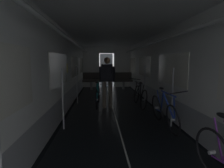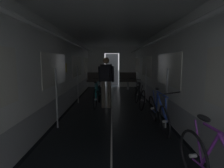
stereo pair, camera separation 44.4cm
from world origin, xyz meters
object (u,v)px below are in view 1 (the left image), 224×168
object	(u,v)px
bench_seat_far_left	(91,79)
bicycle_blue	(164,111)
bicycle_teal_in_aisle	(98,95)
bicycle_black	(140,95)
bench_seat_far_right	(123,79)
person_cyclist_aisle	(107,78)

from	to	relation	value
bench_seat_far_left	bicycle_blue	bearing A→B (deg)	-71.59
bench_seat_far_left	bicycle_teal_in_aisle	size ratio (longest dim) A/B	0.58
bicycle_blue	bicycle_black	distance (m)	2.00
bench_seat_far_right	bicycle_blue	world-z (taller)	bicycle_blue
bench_seat_far_right	person_cyclist_aisle	bearing A→B (deg)	-104.77
bicycle_teal_in_aisle	bicycle_black	bearing A→B (deg)	-4.87
bench_seat_far_right	bicycle_teal_in_aisle	bearing A→B (deg)	-110.04
bench_seat_far_right	bicycle_teal_in_aisle	distance (m)	4.10
bicycle_blue	person_cyclist_aisle	xyz separation A→B (m)	(-1.27, 1.86, 0.63)
bench_seat_far_right	bicycle_black	distance (m)	3.98
bench_seat_far_left	bench_seat_far_right	world-z (taller)	same
bicycle_black	bicycle_blue	bearing A→B (deg)	-86.08
bench_seat_far_right	bicycle_black	bearing A→B (deg)	-89.28
bench_seat_far_left	bicycle_black	bearing A→B (deg)	-65.02
bicycle_black	person_cyclist_aisle	world-z (taller)	person_cyclist_aisle
bicycle_blue	bicycle_teal_in_aisle	distance (m)	2.65
person_cyclist_aisle	bicycle_teal_in_aisle	xyz separation A→B (m)	(-0.32, 0.27, -0.63)
bench_seat_far_right	bicycle_blue	size ratio (longest dim) A/B	0.58
bicycle_blue	person_cyclist_aisle	distance (m)	2.34
bench_seat_far_right	person_cyclist_aisle	size ratio (longest dim) A/B	0.58
bench_seat_far_left	person_cyclist_aisle	size ratio (longest dim) A/B	0.58
bicycle_blue	person_cyclist_aisle	bearing A→B (deg)	124.44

